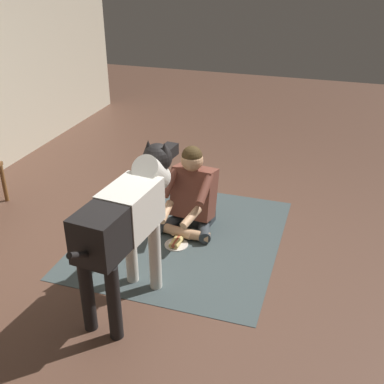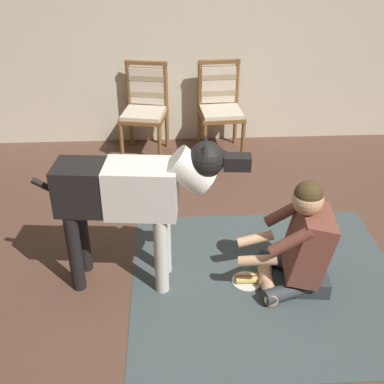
{
  "view_description": "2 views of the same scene",
  "coord_description": "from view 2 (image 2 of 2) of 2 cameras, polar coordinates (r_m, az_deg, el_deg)",
  "views": [
    {
      "loc": [
        -3.37,
        -1.01,
        2.45
      ],
      "look_at": [
        -0.03,
        0.07,
        0.64
      ],
      "focal_mm": 44.45,
      "sensor_mm": 36.0,
      "label": 1
    },
    {
      "loc": [
        -0.47,
        -2.48,
        2.37
      ],
      "look_at": [
        -0.31,
        0.49,
        0.64
      ],
      "focal_mm": 45.6,
      "sensor_mm": 36.0,
      "label": 2
    }
  ],
  "objects": [
    {
      "name": "area_rug",
      "position": [
        3.68,
        8.72,
        -10.29
      ],
      "size": [
        1.97,
        1.8,
        0.01
      ],
      "primitive_type": "cube",
      "color": "#3D494A",
      "rests_on": "ground"
    },
    {
      "name": "ground_plane",
      "position": [
        3.46,
        5.76,
        -13.23
      ],
      "size": [
        13.62,
        13.62,
        0.0
      ],
      "primitive_type": "plane",
      "color": "brown"
    },
    {
      "name": "person_sitting_on_floor",
      "position": [
        3.49,
        12.59,
        -6.06
      ],
      "size": [
        0.69,
        0.58,
        0.85
      ],
      "color": "#31373B",
      "rests_on": "ground"
    },
    {
      "name": "dining_chair_left_of_pair",
      "position": [
        5.38,
        -5.49,
        10.16
      ],
      "size": [
        0.54,
        0.54,
        0.98
      ],
      "color": "brown",
      "rests_on": "ground"
    },
    {
      "name": "large_dog",
      "position": [
        3.26,
        -6.83,
        -0.13
      ],
      "size": [
        1.45,
        0.38,
        1.14
      ],
      "color": "silver",
      "rests_on": "ground"
    },
    {
      "name": "dining_chair_right_of_pair",
      "position": [
        5.41,
        3.29,
        10.35
      ],
      "size": [
        0.49,
        0.5,
        0.98
      ],
      "color": "brown",
      "rests_on": "ground"
    },
    {
      "name": "hot_dog_on_plate",
      "position": [
        3.64,
        6.43,
        -10.11
      ],
      "size": [
        0.22,
        0.22,
        0.06
      ],
      "color": "silver",
      "rests_on": "ground"
    },
    {
      "name": "back_wall",
      "position": [
        5.51,
        1.96,
        18.95
      ],
      "size": [
        7.87,
        0.1,
        2.6
      ],
      "primitive_type": "cube",
      "color": "beige",
      "rests_on": "ground"
    }
  ]
}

